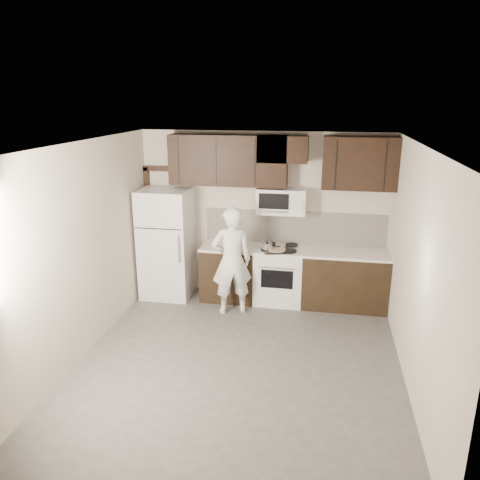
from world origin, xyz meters
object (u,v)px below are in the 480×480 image
(stove, at_px, (279,275))
(microwave, at_px, (281,201))
(person, at_px, (232,261))
(refrigerator, at_px, (167,243))

(stove, bearing_deg, microwave, 90.10)
(person, bearing_deg, stove, -162.66)
(microwave, xyz_separation_m, refrigerator, (-1.85, -0.17, -0.75))
(stove, relative_size, person, 0.56)
(refrigerator, relative_size, person, 1.07)
(stove, height_order, refrigerator, refrigerator)
(microwave, height_order, person, microwave)
(stove, xyz_separation_m, person, (-0.67, -0.52, 0.38))
(stove, distance_m, refrigerator, 1.90)
(microwave, relative_size, person, 0.45)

